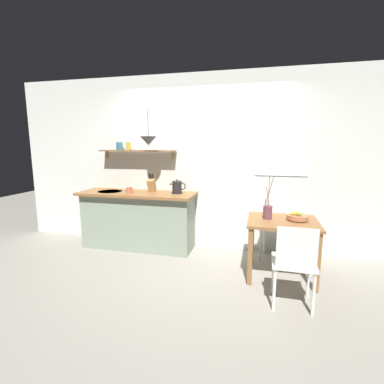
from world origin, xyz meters
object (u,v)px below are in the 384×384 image
(dining_chair_far, at_px, (276,223))
(twig_vase, at_px, (268,212))
(dining_chair_near, at_px, (294,261))
(pendant_lamp, at_px, (148,141))
(electric_kettle, at_px, (177,187))
(fruit_bowl, at_px, (297,217))
(knife_block, at_px, (152,185))
(dining_table, at_px, (282,230))
(coffee_mug_by_sink, at_px, (129,190))

(dining_chair_far, xyz_separation_m, twig_vase, (-0.14, -0.58, 0.30))
(dining_chair_near, xyz_separation_m, pendant_lamp, (-1.98, 1.12, 1.19))
(dining_chair_near, relative_size, electric_kettle, 3.50)
(dining_chair_near, relative_size, fruit_bowl, 3.48)
(knife_block, xyz_separation_m, pendant_lamp, (0.02, -0.14, 0.68))
(twig_vase, distance_m, knife_block, 1.84)
(dining_chair_far, bearing_deg, pendant_lamp, -174.52)
(dining_table, xyz_separation_m, pendant_lamp, (-1.91, 0.42, 1.09))
(dining_table, xyz_separation_m, electric_kettle, (-1.51, 0.55, 0.40))
(dining_chair_far, height_order, pendant_lamp, pendant_lamp)
(fruit_bowl, height_order, pendant_lamp, pendant_lamp)
(coffee_mug_by_sink, height_order, pendant_lamp, pendant_lamp)
(fruit_bowl, bearing_deg, coffee_mug_by_sink, 171.33)
(fruit_bowl, height_order, twig_vase, twig_vase)
(dining_chair_far, height_order, twig_vase, twig_vase)
(dining_table, bearing_deg, fruit_bowl, 12.38)
(dining_chair_near, bearing_deg, dining_chair_far, 94.96)
(twig_vase, height_order, pendant_lamp, pendant_lamp)
(dining_table, height_order, coffee_mug_by_sink, coffee_mug_by_sink)
(coffee_mug_by_sink, bearing_deg, dining_chair_far, 5.12)
(dining_chair_near, height_order, twig_vase, twig_vase)
(electric_kettle, bearing_deg, dining_chair_far, 2.09)
(dining_chair_near, distance_m, knife_block, 2.42)
(knife_block, relative_size, pendant_lamp, 0.58)
(electric_kettle, distance_m, coffee_mug_by_sink, 0.74)
(dining_table, distance_m, electric_kettle, 1.66)
(fruit_bowl, distance_m, twig_vase, 0.35)
(electric_kettle, height_order, coffee_mug_by_sink, electric_kettle)
(fruit_bowl, xyz_separation_m, twig_vase, (-0.35, -0.01, 0.05))
(pendant_lamp, bearing_deg, dining_chair_far, 5.48)
(dining_chair_far, xyz_separation_m, knife_block, (-1.89, -0.04, 0.50))
(electric_kettle, bearing_deg, coffee_mug_by_sink, -168.83)
(fruit_bowl, xyz_separation_m, electric_kettle, (-1.68, 0.51, 0.23))
(twig_vase, bearing_deg, dining_chair_far, 75.96)
(electric_kettle, bearing_deg, fruit_bowl, -16.87)
(dining_chair_near, bearing_deg, coffee_mug_by_sink, 154.51)
(pendant_lamp, bearing_deg, twig_vase, -12.90)
(knife_block, height_order, coffee_mug_by_sink, knife_block)
(twig_vase, bearing_deg, knife_block, 163.02)
(fruit_bowl, xyz_separation_m, knife_block, (-2.10, 0.52, 0.24))
(dining_table, distance_m, dining_chair_near, 0.71)
(dining_chair_near, height_order, electric_kettle, electric_kettle)
(fruit_bowl, relative_size, twig_vase, 0.47)
(dining_chair_near, bearing_deg, knife_block, 147.92)
(fruit_bowl, xyz_separation_m, pendant_lamp, (-2.08, 0.38, 0.92))
(twig_vase, relative_size, coffee_mug_by_sink, 4.31)
(coffee_mug_by_sink, relative_size, pendant_lamp, 0.25)
(dining_table, relative_size, coffee_mug_by_sink, 6.66)
(dining_chair_near, xyz_separation_m, electric_kettle, (-1.59, 1.25, 0.50))
(dining_chair_near, xyz_separation_m, fruit_bowl, (0.09, 0.74, 0.27))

